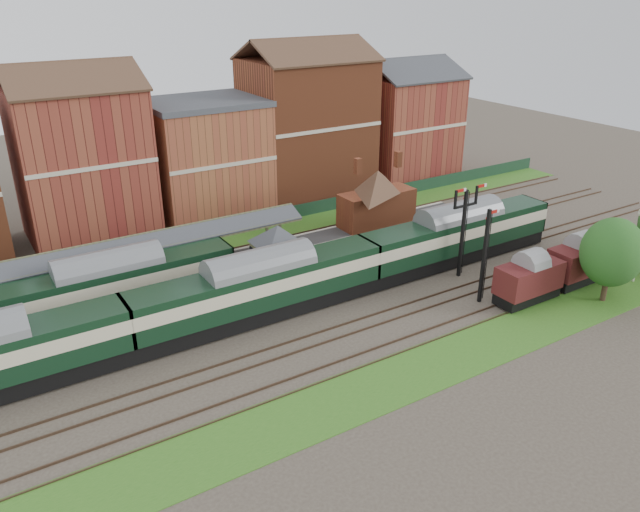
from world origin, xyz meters
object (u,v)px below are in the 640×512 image
goods_van_a (529,279)px  platform_railcar (111,286)px  signal_box (279,257)px  semaphore_bracket (463,227)px  dmu_train (260,287)px

goods_van_a → platform_railcar: bearing=152.0°
goods_van_a → signal_box: bearing=143.0°
semaphore_bracket → platform_railcar: bearing=162.1°
signal_box → dmu_train: signal_box is taller
semaphore_bracket → goods_van_a: bearing=-79.2°
dmu_train → goods_van_a: (19.67, -9.00, -0.74)m
goods_van_a → dmu_train: bearing=155.4°
semaphore_bracket → platform_railcar: size_ratio=0.42×
platform_railcar → dmu_train: bearing=-34.4°
dmu_train → platform_railcar: bearing=145.6°
dmu_train → goods_van_a: 21.64m
dmu_train → goods_van_a: dmu_train is taller
goods_van_a → semaphore_bracket: bearing=100.8°
dmu_train → platform_railcar: size_ratio=3.14×
semaphore_bracket → platform_railcar: semaphore_bracket is taller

